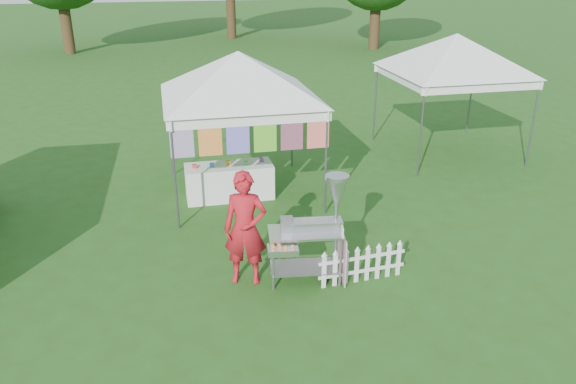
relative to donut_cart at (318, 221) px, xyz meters
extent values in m
plane|color=#264C15|center=(-0.61, 0.26, -1.02)|extent=(120.00, 120.00, 0.00)
cylinder|color=#59595E|center=(-2.03, 2.34, 0.03)|extent=(0.04, 0.04, 2.10)
cylinder|color=#59595E|center=(0.81, 2.34, 0.03)|extent=(0.04, 0.04, 2.10)
cylinder|color=#59595E|center=(-2.03, 5.18, 0.03)|extent=(0.04, 0.04, 2.10)
cylinder|color=#59595E|center=(0.81, 5.18, 0.03)|extent=(0.04, 0.04, 2.10)
cube|color=white|center=(-0.61, 2.34, 0.98)|extent=(3.00, 0.03, 0.22)
cube|color=white|center=(-0.61, 5.18, 0.98)|extent=(3.00, 0.03, 0.22)
pyramid|color=white|center=(-0.61, 3.76, 1.98)|extent=(4.24, 4.24, 0.90)
cylinder|color=#59595E|center=(-0.61, 2.34, 1.06)|extent=(3.00, 0.03, 0.03)
cube|color=#31B3BB|center=(-1.86, 2.34, 0.71)|extent=(0.42, 0.01, 0.70)
cube|color=#F31B3B|center=(-1.36, 2.34, 0.71)|extent=(0.42, 0.01, 0.70)
cube|color=#AF1AB7|center=(-0.86, 2.34, 0.71)|extent=(0.42, 0.01, 0.70)
cube|color=#199B1E|center=(-0.36, 2.34, 0.71)|extent=(0.42, 0.01, 0.70)
cube|color=#EA530C|center=(0.14, 2.34, 0.71)|extent=(0.42, 0.01, 0.70)
cube|color=#CE1981|center=(0.64, 2.34, 0.71)|extent=(0.42, 0.01, 0.70)
cylinder|color=#59595E|center=(3.47, 3.84, 0.03)|extent=(0.04, 0.04, 2.10)
cylinder|color=#59595E|center=(6.31, 3.84, 0.03)|extent=(0.04, 0.04, 2.10)
cylinder|color=#59595E|center=(3.47, 6.68, 0.03)|extent=(0.04, 0.04, 2.10)
cylinder|color=#59595E|center=(6.31, 6.68, 0.03)|extent=(0.04, 0.04, 2.10)
cube|color=white|center=(4.89, 3.84, 0.98)|extent=(3.00, 0.03, 0.22)
cube|color=white|center=(4.89, 6.68, 0.98)|extent=(3.00, 0.03, 0.22)
pyramid|color=white|center=(4.89, 5.26, 1.98)|extent=(4.24, 4.24, 0.90)
cylinder|color=#59595E|center=(4.89, 3.84, 1.06)|extent=(3.00, 0.03, 0.03)
cylinder|color=#3D2616|center=(-6.61, 24.26, 0.96)|extent=(0.56, 0.56, 3.96)
cylinder|color=#3D2616|center=(9.39, 22.26, 0.74)|extent=(0.56, 0.56, 3.52)
cylinder|color=gray|center=(-0.72, -0.13, -0.60)|extent=(0.04, 0.04, 0.84)
cylinder|color=gray|center=(0.30, -0.26, -0.60)|extent=(0.04, 0.04, 0.84)
cylinder|color=gray|center=(-0.66, 0.33, -0.60)|extent=(0.04, 0.04, 0.84)
cylinder|color=gray|center=(0.36, 0.19, -0.60)|extent=(0.04, 0.04, 0.84)
cube|color=gray|center=(-0.18, 0.03, -0.79)|extent=(1.13, 0.67, 0.01)
cube|color=#B7B7BC|center=(-0.18, 0.03, -0.18)|extent=(1.19, 0.71, 0.04)
cube|color=#B7B7BC|center=(-0.01, 0.06, -0.09)|extent=(0.82, 0.34, 0.14)
cube|color=gray|center=(-0.45, 0.12, -0.05)|extent=(0.21, 0.23, 0.21)
cylinder|color=gray|center=(0.29, 0.02, 0.24)|extent=(0.05, 0.05, 0.84)
cone|color=#B7B7BC|center=(0.29, 0.02, 0.48)|extent=(0.38, 0.38, 0.37)
cylinder|color=#B7B7BC|center=(0.29, 0.02, 0.69)|extent=(0.40, 0.40, 0.06)
cube|color=#B7B7BC|center=(-0.60, -0.27, -0.27)|extent=(0.48, 0.34, 0.09)
cube|color=#C78697|center=(0.39, -0.04, -0.60)|extent=(0.11, 0.70, 0.76)
cube|color=white|center=(0.30, -0.30, -0.06)|extent=(0.03, 0.13, 0.17)
imported|color=#AF1520|center=(-1.07, 0.23, -0.12)|extent=(0.75, 0.60, 1.81)
cube|color=white|center=(0.04, -0.25, -0.74)|extent=(0.07, 0.03, 0.56)
cube|color=white|center=(0.22, -0.23, -0.74)|extent=(0.07, 0.03, 0.56)
cube|color=white|center=(0.40, -0.22, -0.74)|extent=(0.07, 0.03, 0.56)
cube|color=white|center=(0.58, -0.20, -0.74)|extent=(0.07, 0.03, 0.56)
cube|color=white|center=(0.76, -0.19, -0.74)|extent=(0.07, 0.03, 0.56)
cube|color=white|center=(0.94, -0.17, -0.74)|extent=(0.07, 0.03, 0.56)
cube|color=white|center=(1.12, -0.16, -0.74)|extent=(0.07, 0.03, 0.56)
cube|color=white|center=(1.30, -0.15, -0.74)|extent=(0.07, 0.03, 0.56)
cube|color=white|center=(0.67, -0.20, -0.84)|extent=(1.44, 0.14, 0.05)
cube|color=white|center=(0.67, -0.20, -0.60)|extent=(1.44, 0.14, 0.05)
cube|color=white|center=(-0.91, 3.57, -0.66)|extent=(1.80, 0.70, 0.72)
camera|label=1|loc=(-2.12, -7.32, 3.69)|focal=35.00mm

